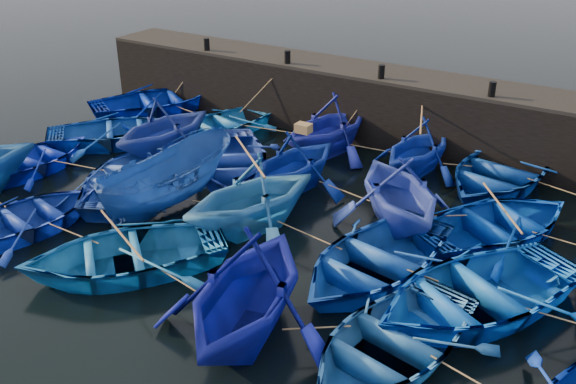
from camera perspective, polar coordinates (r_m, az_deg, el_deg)
The scene contains 31 objects.
ground at distance 17.27m, azimuth -5.64°, elevation -6.08°, with size 120.00×120.00×0.00m, color black.
quay_wall at distance 25.05m, azimuth 8.92°, elevation 7.42°, with size 26.00×2.50×2.50m, color black.
quay_top at distance 24.66m, azimuth 9.13°, elevation 10.30°, with size 26.00×2.50×0.12m, color black.
bollard_0 at distance 27.84m, azimuth -7.24°, elevation 12.90°, with size 0.24×0.24×0.50m, color black.
bollard_1 at distance 25.58m, azimuth -0.05°, elevation 11.92°, with size 0.24×0.24×0.50m, color black.
bollard_2 at distance 23.78m, azimuth 8.30°, elevation 10.54°, with size 0.24×0.24×0.50m, color black.
bollard_3 at distance 22.55m, azimuth 17.69°, elevation 8.71°, with size 0.24×0.24×0.50m, color black.
boat_0 at distance 28.32m, azimuth -11.66°, elevation 7.95°, with size 3.92×5.48×1.14m, color #001B93.
boat_1 at distance 25.58m, azimuth -5.85°, elevation 6.13°, with size 3.18×4.44×0.92m, color #165FB3.
boat_2 at distance 23.36m, azimuth 3.59°, elevation 5.98°, with size 3.70×4.29×2.26m, color navy.
boat_3 at distance 22.24m, azimuth 11.54°, elevation 3.99°, with size 3.19×3.70×1.95m, color #102EA9.
boat_4 at distance 21.97m, azimuth 18.27°, elevation 1.75°, with size 3.98×5.57×1.16m, color navy.
boat_6 at distance 25.27m, azimuth -14.86°, elevation 5.29°, with size 3.69×5.16×1.07m, color #0E42A7.
boat_7 at distance 23.54m, azimuth -10.95°, elevation 5.71°, with size 3.70×4.30×2.26m, color navy.
boat_8 at distance 21.83m, azimuth -5.26°, elevation 2.81°, with size 3.85×5.38×1.12m, color navy.
boat_9 at distance 20.48m, azimuth 0.62°, elevation 2.76°, with size 3.40×3.95×2.08m, color navy.
boat_10 at distance 18.59m, azimuth 9.93°, elevation 0.18°, with size 3.77×4.38×2.30m, color blue.
boat_11 at distance 18.76m, azimuth 18.21°, elevation -2.74°, with size 3.60×5.04×1.05m, color #0235A7.
boat_13 at distance 23.87m, azimuth -21.49°, elevation 2.84°, with size 3.09×4.32×0.90m, color #071CA3.
boat_14 at distance 21.25m, azimuth -14.33°, elevation 1.21°, with size 3.43×4.80×0.99m, color blue.
boat_15 at distance 19.61m, azimuth -10.60°, elevation 1.01°, with size 1.92×5.09×1.97m, color navy.
boat_16 at distance 18.08m, azimuth -3.33°, elevation -0.22°, with size 3.78×4.38×2.31m, color #2D73C1.
boat_17 at distance 16.35m, azimuth 7.64°, elevation -5.96°, with size 3.78×5.29×1.10m, color #1044A5.
boat_18 at distance 15.59m, azimuth 16.37°, elevation -8.51°, with size 4.04×5.65×1.17m, color blue.
boat_21 at distance 19.76m, azimuth -22.22°, elevation -2.11°, with size 3.19×4.46×0.93m, color navy.
boat_22 at distance 16.99m, azimuth -14.40°, elevation -5.31°, with size 3.73×5.21×1.08m, color #1561A6.
boat_23 at distance 13.91m, azimuth -3.71°, elevation -8.53°, with size 4.18×4.85×2.55m, color #0A1186.
boat_24 at distance 13.83m, azimuth 9.01°, elevation -13.05°, with size 3.50×4.90×1.02m, color #1D5996.
wooden_crate at distance 19.89m, azimuth 1.38°, elevation 5.70°, with size 0.48×0.36×0.29m, color olive.
mooring_ropes at distance 20.40m, azimuth 2.91°, elevation 2.09°, with size 18.66×11.80×2.10m.
loose_oars at distance 18.18m, azimuth 3.97°, elevation 1.56°, with size 9.98×11.89×1.32m.
Camera 1 is at (9.09, -11.44, 9.19)m, focal length 40.00 mm.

